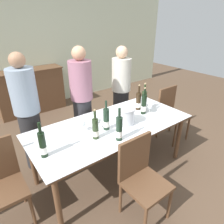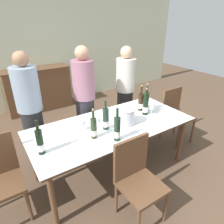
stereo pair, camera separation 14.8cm
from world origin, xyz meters
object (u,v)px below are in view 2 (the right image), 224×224
wine_bottle_3 (40,142)px  chair_near_front (137,175)px  wine_glass_0 (152,108)px  person_host (31,113)px  wine_bottle_6 (106,120)px  person_guest_left (85,101)px  wine_bottle_0 (94,128)px  wine_glass_2 (97,121)px  wine_bottle_5 (141,102)px  wine_glass_1 (82,123)px  dining_table (112,129)px  sideboard_cabinet (39,89)px  wine_bottle_4 (117,129)px  person_guest_right (125,92)px  wine_bottle_1 (146,102)px  wine_bottle_2 (146,106)px  ice_bucket (126,116)px  chair_right_end (175,112)px

wine_bottle_3 → chair_near_front: size_ratio=0.42×
wine_glass_0 → person_host: 1.67m
wine_bottle_6 → person_guest_left: 0.77m
wine_bottle_0 → chair_near_front: wine_bottle_0 is taller
person_host → person_guest_left: person_guest_left is taller
wine_bottle_6 → wine_glass_2: 0.11m
wine_bottle_0 → person_host: (-0.47, 0.91, -0.04)m
wine_bottle_5 → wine_glass_0: (0.05, -0.19, -0.02)m
wine_glass_1 → person_host: (-0.43, 0.69, -0.03)m
wine_glass_2 → wine_bottle_6: bearing=-39.6°
dining_table → sideboard_cabinet: bearing=95.4°
wine_glass_0 → wine_bottle_5: bearing=103.4°
chair_near_front → person_host: bearing=113.7°
dining_table → wine_bottle_0: size_ratio=5.80×
wine_bottle_6 → person_guest_left: bearing=83.0°
wine_bottle_4 → person_guest_right: 1.46m
wine_bottle_6 → wine_glass_2: (-0.08, 0.07, -0.02)m
wine_glass_2 → person_host: person_host is taller
wine_glass_0 → person_guest_left: person_guest_left is taller
wine_bottle_1 → person_guest_right: size_ratio=0.27×
sideboard_cabinet → wine_bottle_2: bearing=-73.2°
sideboard_cabinet → wine_bottle_4: bearing=-87.9°
wine_bottle_3 → chair_near_front: bearing=-38.5°
dining_table → person_host: size_ratio=1.29×
wine_bottle_3 → person_guest_right: person_guest_right is taller
wine_bottle_5 → wine_bottle_6: bearing=-165.5°
wine_glass_2 → person_guest_left: person_guest_left is taller
wine_bottle_1 → ice_bucket: bearing=-162.2°
wine_bottle_1 → wine_bottle_6: bearing=-171.5°
wine_bottle_4 → chair_near_front: size_ratio=0.43×
wine_bottle_2 → wine_bottle_6: bearing=-176.8°
chair_right_end → person_guest_left: size_ratio=0.56×
wine_glass_0 → chair_near_front: 1.08m
wine_bottle_3 → wine_glass_1: 0.57m
wine_bottle_5 → person_host: person_host is taller
chair_right_end → person_guest_left: 1.54m
wine_bottle_6 → wine_glass_0: bearing=-0.3°
wine_bottle_1 → wine_bottle_2: (-0.08, -0.08, -0.01)m
wine_bottle_1 → wine_bottle_5: wine_bottle_1 is taller
person_host → person_guest_left: (0.78, -0.06, 0.01)m
sideboard_cabinet → ice_bucket: sideboard_cabinet is taller
wine_bottle_0 → wine_bottle_1: wine_bottle_1 is taller
wine_bottle_1 → wine_glass_1: bearing=179.2°
wine_glass_0 → wine_bottle_6: bearing=179.7°
sideboard_cabinet → wine_bottle_0: size_ratio=3.97×
wine_glass_1 → wine_glass_2: size_ratio=0.96×
dining_table → wine_bottle_6: (-0.12, -0.05, 0.19)m
wine_glass_0 → person_guest_right: 0.86m
wine_glass_1 → chair_right_end: chair_right_end is taller
dining_table → wine_glass_1: size_ratio=14.07×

